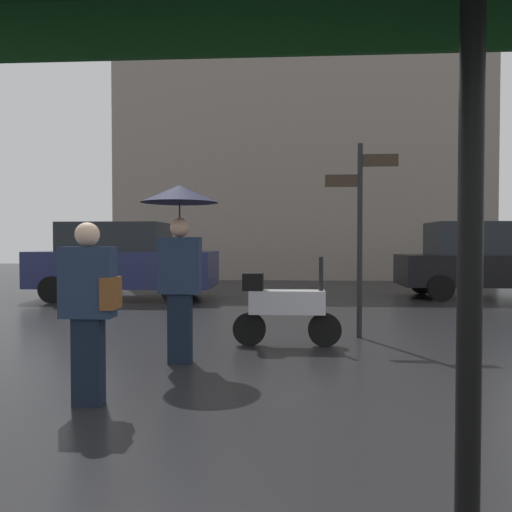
{
  "coord_description": "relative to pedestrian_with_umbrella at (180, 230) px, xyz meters",
  "views": [
    {
      "loc": [
        -0.54,
        -2.54,
        1.43
      ],
      "look_at": [
        -1.05,
        5.83,
        1.2
      ],
      "focal_mm": 34.78,
      "sensor_mm": 36.0,
      "label": 1
    }
  ],
  "objects": [
    {
      "name": "parked_scooter",
      "position": [
        1.22,
        1.03,
        -1.02
      ],
      "size": [
        1.5,
        0.32,
        1.23
      ],
      "rotation": [
        0.0,
        0.0,
        -0.27
      ],
      "color": "black",
      "rests_on": "ground"
    },
    {
      "name": "pedestrian_with_bag",
      "position": [
        -0.46,
        -1.55,
        -0.66
      ],
      "size": [
        0.5,
        0.24,
        1.61
      ],
      "rotation": [
        0.0,
        0.0,
        5.15
      ],
      "color": "black",
      "rests_on": "ground"
    },
    {
      "name": "parked_car_right",
      "position": [
        6.4,
        7.34,
        -0.59
      ],
      "size": [
        4.48,
        1.87,
        1.95
      ],
      "rotation": [
        0.0,
        0.0,
        3.37
      ],
      "color": "black",
      "rests_on": "ground"
    },
    {
      "name": "pedestrian_with_umbrella",
      "position": [
        0.0,
        0.0,
        0.0
      ],
      "size": [
        0.92,
        0.92,
        2.11
      ],
      "rotation": [
        0.0,
        0.0,
        3.24
      ],
      "color": "black",
      "rests_on": "ground"
    },
    {
      "name": "building_block",
      "position": [
        1.8,
        14.36,
        4.46
      ],
      "size": [
        14.44,
        2.93,
        12.06
      ],
      "primitive_type": "cube",
      "color": "gray",
      "rests_on": "ground"
    },
    {
      "name": "street_signpost",
      "position": [
        2.36,
        1.71,
        0.19
      ],
      "size": [
        1.08,
        0.08,
        2.91
      ],
      "color": "black",
      "rests_on": "ground"
    },
    {
      "name": "parked_car_left",
      "position": [
        -2.88,
        6.54,
        -0.6
      ],
      "size": [
        4.52,
        2.05,
        1.93
      ],
      "rotation": [
        0.0,
        0.0,
        3.27
      ],
      "color": "#1E234C",
      "rests_on": "ground"
    }
  ]
}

